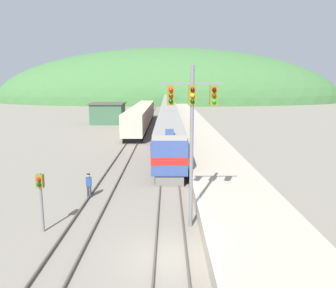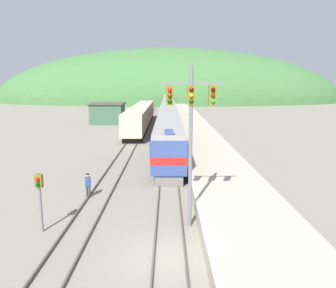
{
  "view_description": "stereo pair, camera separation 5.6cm",
  "coord_description": "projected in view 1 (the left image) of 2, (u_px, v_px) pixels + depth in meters",
  "views": [
    {
      "loc": [
        -0.12,
        -13.63,
        7.79
      ],
      "look_at": [
        -0.14,
        15.44,
        2.36
      ],
      "focal_mm": 35.0,
      "sensor_mm": 36.0,
      "label": 1
    },
    {
      "loc": [
        -0.06,
        -13.63,
        7.79
      ],
      "look_at": [
        -0.14,
        15.44,
        2.36
      ],
      "focal_mm": 35.0,
      "sensor_mm": 36.0,
      "label": 2
    }
  ],
  "objects": [
    {
      "name": "distant_hills",
      "position": [
        169.0,
        101.0,
        140.99
      ],
      "size": [
        146.19,
        65.79,
        44.24
      ],
      "color": "#3D6B38",
      "rests_on": "ground"
    },
    {
      "name": "track_siding",
      "position": [
        150.0,
        114.0,
        83.63
      ],
      "size": [
        1.52,
        180.0,
        0.16
      ],
      "color": "#4C443D",
      "rests_on": "ground"
    },
    {
      "name": "track_worker",
      "position": [
        89.0,
        184.0,
        22.45
      ],
      "size": [
        0.38,
        0.25,
        1.7
      ],
      "color": "#2D2D33",
      "rests_on": "ground"
    },
    {
      "name": "carriage_fourth",
      "position": [
        169.0,
        101.0,
        103.29
      ],
      "size": [
        2.83,
        22.56,
        4.0
      ],
      "color": "black",
      "rests_on": "ground"
    },
    {
      "name": "express_train_lead_car",
      "position": [
        169.0,
        137.0,
        34.59
      ],
      "size": [
        2.84,
        21.21,
        4.36
      ],
      "color": "black",
      "rests_on": "ground"
    },
    {
      "name": "platform",
      "position": [
        190.0,
        121.0,
        63.89
      ],
      "size": [
        5.34,
        140.0,
        1.01
      ],
      "color": "#B2A893",
      "rests_on": "ground"
    },
    {
      "name": "signal_mast_main",
      "position": [
        192.0,
        118.0,
        16.96
      ],
      "size": [
        3.3,
        0.42,
        8.68
      ],
      "color": "slate",
      "rests_on": "ground"
    },
    {
      "name": "ground_plane",
      "position": [
        171.0,
        258.0,
        14.83
      ],
      "size": [
        500.0,
        500.0,
        0.0
      ],
      "primitive_type": "plane",
      "color": "gray"
    },
    {
      "name": "carriage_second",
      "position": [
        169.0,
        116.0,
        57.2
      ],
      "size": [
        2.83,
        22.56,
        4.0
      ],
      "color": "black",
      "rests_on": "ground"
    },
    {
      "name": "siding_train",
      "position": [
        142.0,
        116.0,
        58.55
      ],
      "size": [
        2.9,
        34.66,
        3.8
      ],
      "color": "black",
      "rests_on": "ground"
    },
    {
      "name": "track_main",
      "position": [
        169.0,
        114.0,
        83.63
      ],
      "size": [
        1.52,
        180.0,
        0.16
      ],
      "color": "#4C443D",
      "rests_on": "ground"
    },
    {
      "name": "carriage_third",
      "position": [
        169.0,
        106.0,
        80.25
      ],
      "size": [
        2.83,
        22.56,
        4.0
      ],
      "color": "black",
      "rests_on": "ground"
    },
    {
      "name": "station_shed",
      "position": [
        108.0,
        113.0,
        63.53
      ],
      "size": [
        6.48,
        6.29,
        4.02
      ],
      "color": "#385B42",
      "rests_on": "ground"
    },
    {
      "name": "signal_post_siding",
      "position": [
        41.0,
        190.0,
        17.0
      ],
      "size": [
        0.36,
        0.42,
        3.21
      ],
      "color": "slate",
      "rests_on": "ground"
    }
  ]
}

